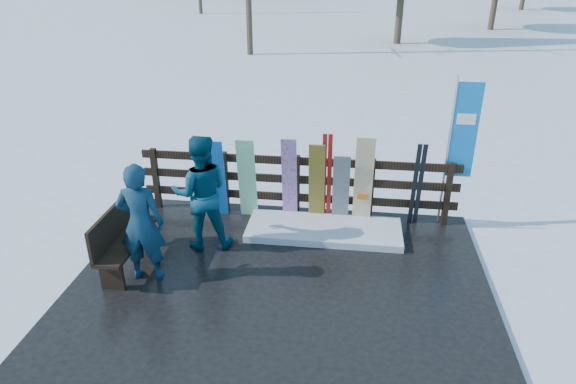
# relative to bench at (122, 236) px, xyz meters

# --- Properties ---
(ground) EXTENTS (700.00, 700.00, 0.00)m
(ground) POSITION_rel_bench_xyz_m (2.39, -0.23, -0.60)
(ground) COLOR white
(ground) RESTS_ON ground
(deck) EXTENTS (6.00, 5.00, 0.08)m
(deck) POSITION_rel_bench_xyz_m (2.39, -0.23, -0.56)
(deck) COLOR black
(deck) RESTS_ON ground
(fence) EXTENTS (5.60, 0.10, 1.15)m
(fence) POSITION_rel_bench_xyz_m (2.39, 1.97, 0.14)
(fence) COLOR black
(fence) RESTS_ON deck
(snow_patch) EXTENTS (2.60, 1.00, 0.12)m
(snow_patch) POSITION_rel_bench_xyz_m (2.93, 1.37, -0.46)
(snow_patch) COLOR white
(snow_patch) RESTS_ON deck
(bench) EXTENTS (0.41, 1.50, 0.97)m
(bench) POSITION_rel_bench_xyz_m (0.00, 0.00, 0.00)
(bench) COLOR black
(bench) RESTS_ON deck
(snowboard_0) EXTENTS (0.27, 0.21, 1.46)m
(snowboard_0) POSITION_rel_bench_xyz_m (1.02, 1.75, 0.21)
(snowboard_0) COLOR blue
(snowboard_0) RESTS_ON deck
(snowboard_1) EXTENTS (0.31, 0.27, 1.52)m
(snowboard_1) POSITION_rel_bench_xyz_m (1.54, 1.75, 0.24)
(snowboard_1) COLOR white
(snowboard_1) RESTS_ON deck
(snowboard_2) EXTENTS (0.27, 0.27, 1.49)m
(snowboard_2) POSITION_rel_bench_xyz_m (2.76, 1.75, 0.23)
(snowboard_2) COLOR gold
(snowboard_2) RESTS_ON deck
(snowboard_3) EXTENTS (0.26, 0.29, 1.57)m
(snowboard_3) POSITION_rel_bench_xyz_m (2.29, 1.75, 0.27)
(snowboard_3) COLOR silver
(snowboard_3) RESTS_ON deck
(snowboard_4) EXTENTS (0.29, 0.25, 1.31)m
(snowboard_4) POSITION_rel_bench_xyz_m (3.18, 1.75, 0.14)
(snowboard_4) COLOR black
(snowboard_4) RESTS_ON deck
(snowboard_5) EXTENTS (0.31, 0.21, 1.64)m
(snowboard_5) POSITION_rel_bench_xyz_m (3.55, 1.75, 0.30)
(snowboard_5) COLOR white
(snowboard_5) RESTS_ON deck
(ski_pair_a) EXTENTS (0.16, 0.18, 1.64)m
(ski_pair_a) POSITION_rel_bench_xyz_m (2.92, 1.82, 0.31)
(ski_pair_a) COLOR #A71814
(ski_pair_a) RESTS_ON deck
(ski_pair_b) EXTENTS (0.17, 0.28, 1.56)m
(ski_pair_b) POSITION_rel_bench_xyz_m (4.45, 1.82, 0.26)
(ski_pair_b) COLOR black
(ski_pair_b) RESTS_ON deck
(rental_flag) EXTENTS (0.45, 0.04, 2.60)m
(rental_flag) POSITION_rel_bench_xyz_m (5.07, 2.02, 1.09)
(rental_flag) COLOR silver
(rental_flag) RESTS_ON deck
(person_front) EXTENTS (0.69, 0.48, 1.80)m
(person_front) POSITION_rel_bench_xyz_m (0.44, -0.25, 0.38)
(person_front) COLOR navy
(person_front) RESTS_ON deck
(person_back) EXTENTS (1.07, 0.92, 1.88)m
(person_back) POSITION_rel_bench_xyz_m (1.03, 0.75, 0.42)
(person_back) COLOR navy
(person_back) RESTS_ON deck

